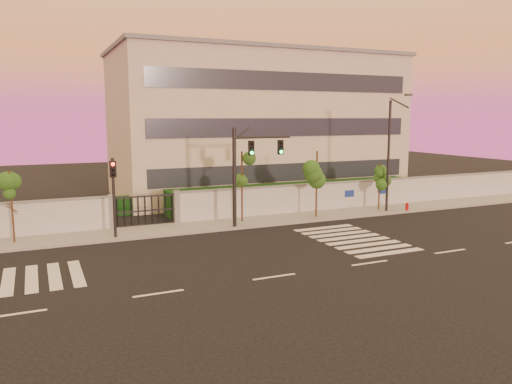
% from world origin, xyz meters
% --- Properties ---
extents(ground, '(120.00, 120.00, 0.00)m').
position_xyz_m(ground, '(0.00, 0.00, 0.00)').
color(ground, black).
rests_on(ground, ground).
extents(sidewalk, '(60.00, 3.00, 0.15)m').
position_xyz_m(sidewalk, '(0.00, 10.50, 0.07)').
color(sidewalk, gray).
rests_on(sidewalk, ground).
extents(perimeter_wall, '(60.00, 0.36, 2.20)m').
position_xyz_m(perimeter_wall, '(0.10, 12.00, 1.07)').
color(perimeter_wall, '#ACAEB3').
rests_on(perimeter_wall, ground).
extents(hedge_row, '(41.00, 4.25, 1.80)m').
position_xyz_m(hedge_row, '(1.17, 14.74, 0.82)').
color(hedge_row, black).
rests_on(hedge_row, ground).
extents(institutional_building, '(24.40, 12.40, 12.25)m').
position_xyz_m(institutional_building, '(9.00, 21.99, 6.16)').
color(institutional_building, '#BAB59D').
rests_on(institutional_building, ground).
extents(road_markings, '(57.00, 7.62, 0.02)m').
position_xyz_m(road_markings, '(-1.58, 3.76, 0.01)').
color(road_markings, silver).
rests_on(road_markings, ground).
extents(street_tree_c, '(1.31, 1.04, 3.97)m').
position_xyz_m(street_tree_c, '(-10.30, 10.56, 2.92)').
color(street_tree_c, '#382314').
rests_on(street_tree_c, ground).
extents(street_tree_d, '(1.40, 1.11, 4.65)m').
position_xyz_m(street_tree_d, '(2.93, 10.60, 3.42)').
color(street_tree_d, '#382314').
rests_on(street_tree_d, ground).
extents(street_tree_e, '(1.52, 1.21, 4.57)m').
position_xyz_m(street_tree_e, '(8.07, 9.99, 3.36)').
color(street_tree_e, '#382314').
rests_on(street_tree_e, ground).
extents(street_tree_f, '(1.31, 1.05, 3.48)m').
position_xyz_m(street_tree_f, '(13.56, 10.38, 2.57)').
color(street_tree_f, '#382314').
rests_on(street_tree_f, ground).
extents(traffic_signal_main, '(3.90, 0.40, 6.17)m').
position_xyz_m(traffic_signal_main, '(2.69, 9.35, 3.90)').
color(traffic_signal_main, black).
rests_on(traffic_signal_main, ground).
extents(traffic_signal_secondary, '(0.36, 0.34, 4.58)m').
position_xyz_m(traffic_signal_secondary, '(-5.19, 9.52, 2.91)').
color(traffic_signal_secondary, black).
rests_on(traffic_signal_secondary, ground).
extents(streetlight_east, '(0.50, 2.00, 8.31)m').
position_xyz_m(streetlight_east, '(13.71, 9.52, 4.49)').
color(streetlight_east, black).
rests_on(streetlight_east, ground).
extents(fire_hydrant, '(0.27, 0.27, 0.72)m').
position_xyz_m(fire_hydrant, '(15.18, 9.24, 0.36)').
color(fire_hydrant, '#B10B0C').
rests_on(fire_hydrant, ground).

